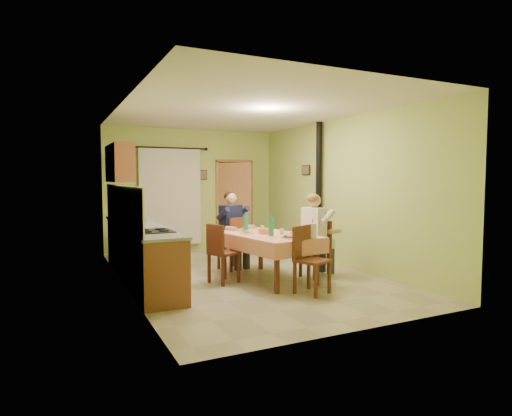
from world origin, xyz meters
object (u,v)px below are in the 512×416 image
chair_far (233,253)px  stove_flue (318,210)px  dining_table (268,257)px  chair_right (315,260)px  man_far (232,222)px  man_right (315,225)px  chair_near (311,274)px  chair_left (223,265)px

chair_far → stove_flue: 2.05m
dining_table → chair_far: (-0.20, 1.02, -0.09)m
chair_far → chair_right: 1.57m
chair_right → man_far: 1.69m
chair_right → man_right: (-0.01, -0.00, 0.59)m
man_far → chair_right: bearing=-67.2°
chair_near → man_far: (-0.40, 2.04, 0.59)m
chair_right → man_far: size_ratio=0.69×
chair_right → man_far: bearing=29.6°
chair_far → chair_left: (-0.53, -0.90, -0.00)m
man_far → chair_near: bearing=-97.3°
man_right → stove_flue: 1.53m
man_far → dining_table: bearing=-96.8°
stove_flue → chair_left: bearing=-158.9°
chair_far → stove_flue: bearing=-16.8°
man_right → chair_far: bearing=29.4°
man_far → man_right: bearing=-67.7°
dining_table → man_right: 0.97m
chair_far → chair_right: chair_far is taller
chair_right → chair_near: bearing=131.7°
chair_far → chair_left: chair_far is taller
chair_left → man_far: man_far is taller
dining_table → man_right: (0.81, -0.16, 0.50)m
chair_far → man_far: bearing=90.0°
chair_far → chair_right: (1.03, -1.18, -0.00)m
chair_right → chair_left: (-1.57, 0.28, -0.00)m
chair_far → chair_near: size_ratio=0.99×
man_far → stove_flue: (1.92, 0.04, 0.15)m
chair_near → chair_left: bearing=-74.3°
dining_table → chair_left: 0.75m
chair_left → chair_right: bearing=59.8°
chair_left → stove_flue: (2.45, 0.94, 0.74)m
man_far → man_right: (1.02, -1.19, 0.00)m
chair_near → stove_flue: stove_flue is taller
dining_table → man_right: man_right is taller
dining_table → man_right: bearing=-20.7°
chair_far → chair_near: (0.39, -2.03, 0.00)m
dining_table → chair_left: chair_left is taller
chair_far → man_right: size_ratio=0.70×
chair_far → man_far: size_ratio=0.70×
chair_left → dining_table: bearing=60.5°
chair_near → chair_right: bearing=-150.5°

